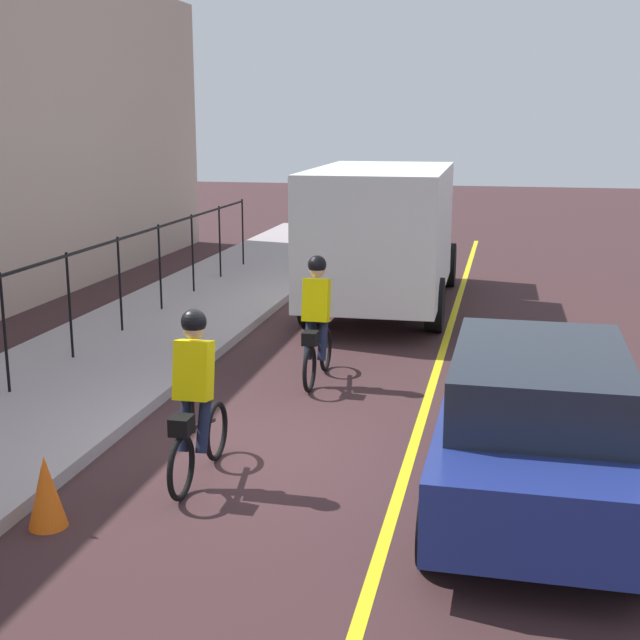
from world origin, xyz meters
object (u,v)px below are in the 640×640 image
object	(u,v)px
box_truck_background	(386,229)
traffic_cone_far	(46,491)
patrol_sedan	(537,422)
cyclist_lead	(317,320)
cyclist_follow	(195,397)

from	to	relation	value
box_truck_background	traffic_cone_far	xyz separation A→B (m)	(-10.15, 1.68, -1.20)
patrol_sedan	box_truck_background	size ratio (longest dim) A/B	0.65
cyclist_lead	cyclist_follow	distance (m)	3.67
patrol_sedan	box_truck_background	world-z (taller)	box_truck_background
cyclist_follow	box_truck_background	world-z (taller)	box_truck_background
cyclist_follow	box_truck_background	xyz separation A→B (m)	(8.88, -0.68, 0.64)
cyclist_lead	box_truck_background	distance (m)	5.28
cyclist_follow	traffic_cone_far	size ratio (longest dim) A/B	2.62
cyclist_follow	traffic_cone_far	world-z (taller)	cyclist_follow
cyclist_lead	traffic_cone_far	bearing A→B (deg)	163.79
cyclist_lead	traffic_cone_far	distance (m)	5.16
cyclist_lead	traffic_cone_far	xyz separation A→B (m)	(-4.92, 1.46, -0.56)
patrol_sedan	traffic_cone_far	distance (m)	4.66
box_truck_background	cyclist_follow	bearing A→B (deg)	174.63
cyclist_lead	cyclist_follow	xyz separation A→B (m)	(-3.64, 0.46, 0.00)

